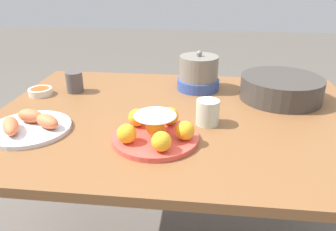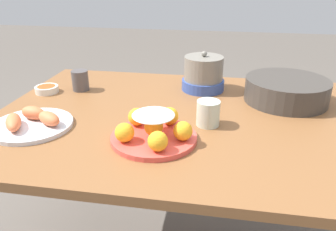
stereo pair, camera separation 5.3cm
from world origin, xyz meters
name	(u,v)px [view 2 (the right image)]	position (x,y,z in m)	size (l,w,h in m)	color
dining_table	(180,137)	(0.00, 0.00, 0.64)	(1.34, 0.96, 0.73)	brown
cake_plate	(154,130)	(-0.05, -0.20, 0.77)	(0.27, 0.27, 0.09)	#E04C42
serving_bowl	(286,89)	(0.39, 0.20, 0.78)	(0.32, 0.32, 0.09)	#3D3833
sauce_bowl	(47,89)	(-0.59, 0.14, 0.75)	(0.10, 0.10, 0.03)	silver
seafood_platter	(32,122)	(-0.47, -0.18, 0.75)	(0.27, 0.27, 0.06)	silver
cup_near	(208,113)	(0.10, -0.06, 0.78)	(0.08, 0.08, 0.09)	beige
cup_far	(80,80)	(-0.46, 0.19, 0.78)	(0.07, 0.07, 0.09)	#4C4747
warming_pot	(203,74)	(0.06, 0.28, 0.80)	(0.18, 0.18, 0.17)	#334C99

